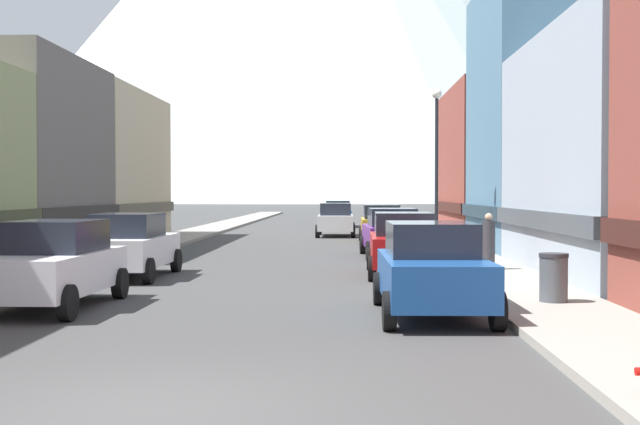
% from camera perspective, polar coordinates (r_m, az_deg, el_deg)
% --- Properties ---
extents(ground_plane, '(400.00, 400.00, 0.00)m').
position_cam_1_polar(ground_plane, '(9.52, -11.76, -12.99)').
color(ground_plane, '#3D3D3D').
extents(sidewalk_left, '(2.50, 100.00, 0.15)m').
position_cam_1_polar(sidewalk_left, '(44.82, -9.02, -1.55)').
color(sidewalk_left, gray).
rests_on(sidewalk_left, ground).
extents(sidewalk_right, '(2.50, 100.00, 0.15)m').
position_cam_1_polar(sidewalk_right, '(44.21, 7.11, -1.58)').
color(sidewalk_right, gray).
rests_on(sidewalk_right, ground).
extents(storefront_left_3, '(9.76, 11.04, 7.21)m').
position_cam_1_polar(storefront_left_3, '(42.76, -17.89, 2.82)').
color(storefront_left_3, beige).
rests_on(storefront_left_3, ground).
extents(storefront_right_2, '(8.47, 8.58, 10.61)m').
position_cam_1_polar(storefront_right_2, '(34.65, 17.66, 5.91)').
color(storefront_right_2, slate).
rests_on(storefront_right_2, ground).
extents(storefront_right_3, '(7.34, 11.18, 7.71)m').
position_cam_1_polar(storefront_right_3, '(44.50, 13.30, 3.10)').
color(storefront_right_3, brown).
rests_on(storefront_right_3, ground).
extents(car_left_0, '(2.14, 4.44, 1.78)m').
position_cam_1_polar(car_left_0, '(17.86, -17.77, -3.36)').
color(car_left_0, silver).
rests_on(car_left_0, ground).
extents(car_left_1, '(2.11, 4.42, 1.78)m').
position_cam_1_polar(car_left_1, '(23.62, -12.85, -2.19)').
color(car_left_1, silver).
rests_on(car_left_1, ground).
extents(car_right_0, '(2.12, 4.43, 1.78)m').
position_cam_1_polar(car_right_0, '(16.06, 7.63, -3.83)').
color(car_right_0, '#19478C').
rests_on(car_right_0, ground).
extents(car_right_1, '(2.12, 4.43, 1.78)m').
position_cam_1_polar(car_right_1, '(23.90, 5.72, -2.12)').
color(car_right_1, '#9E1111').
rests_on(car_right_1, ground).
extents(car_right_2, '(2.24, 4.48, 1.78)m').
position_cam_1_polar(car_right_2, '(30.40, 4.89, -1.37)').
color(car_right_2, '#591E72').
rests_on(car_right_2, ground).
extents(car_right_3, '(2.08, 4.41, 1.78)m').
position_cam_1_polar(car_right_3, '(38.93, 4.21, -0.76)').
color(car_right_3, '#B28419').
rests_on(car_right_3, ground).
extents(car_driving_0, '(2.06, 4.40, 1.78)m').
position_cam_1_polar(car_driving_0, '(44.70, 1.08, -0.48)').
color(car_driving_0, silver).
rests_on(car_driving_0, ground).
extents(car_driving_1, '(2.06, 4.40, 1.78)m').
position_cam_1_polar(car_driving_1, '(57.13, 1.24, -0.07)').
color(car_driving_1, '#19478C').
rests_on(car_driving_1, ground).
extents(trash_bin_right, '(0.59, 0.59, 0.98)m').
position_cam_1_polar(trash_bin_right, '(17.53, 15.63, -4.28)').
color(trash_bin_right, '#4C5156').
rests_on(trash_bin_right, sidewalk_right).
extents(pedestrian_0, '(0.36, 0.36, 1.61)m').
position_cam_1_polar(pedestrian_0, '(24.45, 11.42, -2.08)').
color(pedestrian_0, '#333338').
rests_on(pedestrian_0, sidewalk_right).
extents(streetlamp_right, '(0.36, 0.36, 5.86)m').
position_cam_1_polar(streetlamp_right, '(29.81, 7.95, 4.51)').
color(streetlamp_right, black).
rests_on(streetlamp_right, sidewalk_right).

